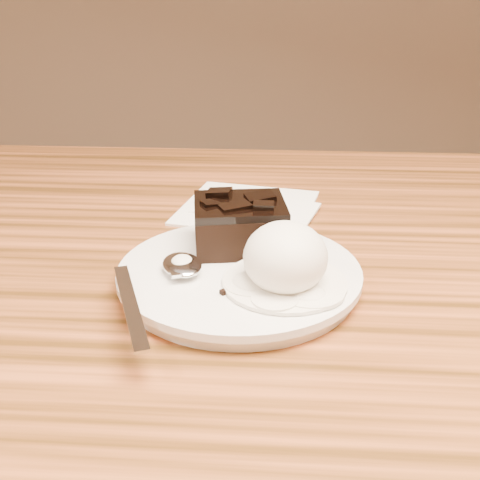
# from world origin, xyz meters

# --- Properties ---
(plate) EXTENTS (0.21, 0.21, 0.02)m
(plate) POSITION_xyz_m (-0.12, -0.05, 0.76)
(plate) COLOR white
(plate) RESTS_ON dining_table
(brownie) EXTENTS (0.09, 0.08, 0.04)m
(brownie) POSITION_xyz_m (-0.12, -0.00, 0.79)
(brownie) COLOR black
(brownie) RESTS_ON plate
(ice_cream_scoop) EXTENTS (0.07, 0.07, 0.06)m
(ice_cream_scoop) POSITION_xyz_m (-0.08, -0.08, 0.79)
(ice_cream_scoop) COLOR white
(ice_cream_scoop) RESTS_ON plate
(melt_puddle) EXTENTS (0.10, 0.10, 0.00)m
(melt_puddle) POSITION_xyz_m (-0.08, -0.08, 0.77)
(melt_puddle) COLOR white
(melt_puddle) RESTS_ON plate
(spoon) EXTENTS (0.10, 0.19, 0.01)m
(spoon) POSITION_xyz_m (-0.17, -0.06, 0.77)
(spoon) COLOR silver
(spoon) RESTS_ON plate
(napkin) EXTENTS (0.18, 0.18, 0.01)m
(napkin) POSITION_xyz_m (-0.12, 0.14, 0.75)
(napkin) COLOR white
(napkin) RESTS_ON dining_table
(crumb_a) EXTENTS (0.01, 0.01, 0.00)m
(crumb_a) POSITION_xyz_m (-0.13, -0.10, 0.77)
(crumb_a) COLOR black
(crumb_a) RESTS_ON plate
(crumb_b) EXTENTS (0.01, 0.01, 0.00)m
(crumb_b) POSITION_xyz_m (-0.11, -0.04, 0.77)
(crumb_b) COLOR black
(crumb_b) RESTS_ON plate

